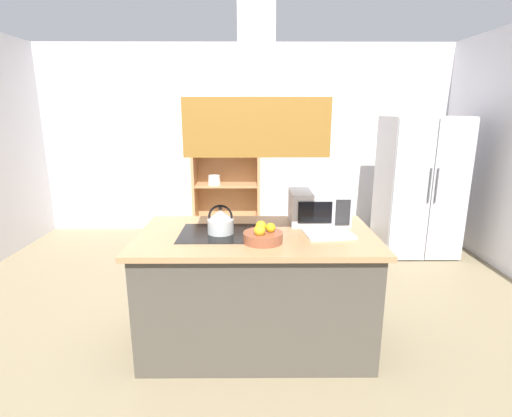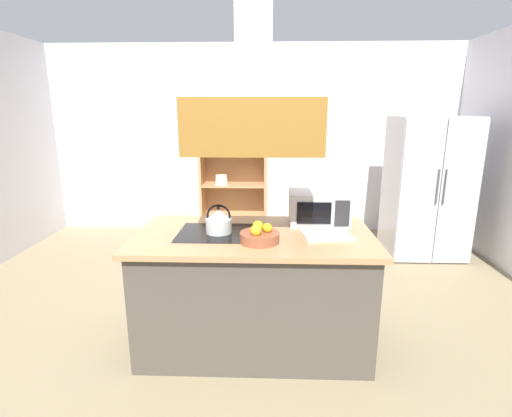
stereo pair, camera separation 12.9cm
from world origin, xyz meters
The scene contains 10 objects.
ground_plane centered at (0.00, 0.00, 0.00)m, with size 7.80×7.80×0.00m, color #837456.
wall_back centered at (0.00, 3.00, 1.35)m, with size 6.00×0.12×2.70m, color silver.
kitchen_island centered at (0.15, -0.08, 0.45)m, with size 1.75×0.97×0.90m.
range_hood centered at (0.15, -0.08, 1.79)m, with size 0.90×0.70×1.20m.
refrigerator centered at (2.20, 1.94, 0.86)m, with size 0.90×0.78×1.71m.
dish_cabinet centered at (-0.27, 2.78, 0.80)m, with size 0.97×0.40×1.81m.
kettle centered at (-0.11, -0.08, 0.99)m, with size 0.19×0.19×0.21m.
cutting_board centered at (0.68, -0.14, 0.91)m, with size 0.34×0.24×0.02m, color white.
microwave centered at (0.65, 0.20, 1.03)m, with size 0.46×0.35×0.26m.
fruit_bowl centered at (0.19, -0.28, 0.95)m, with size 0.27×0.27×0.14m.
Camera 1 is at (0.13, -2.81, 1.78)m, focal length 27.18 mm.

